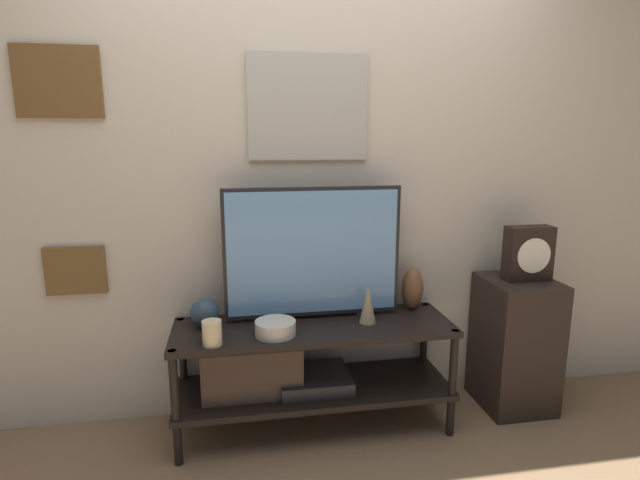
% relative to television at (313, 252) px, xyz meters
% --- Properties ---
extents(ground_plane, '(12.00, 12.00, 0.00)m').
position_rel_television_xyz_m(ground_plane, '(-0.01, -0.36, -0.91)').
color(ground_plane, '#846647').
extents(wall_back, '(6.40, 0.08, 2.70)m').
position_rel_television_xyz_m(wall_back, '(-0.02, 0.18, 0.45)').
color(wall_back, beige).
rests_on(wall_back, ground_plane).
extents(media_console, '(1.39, 0.45, 0.56)m').
position_rel_television_xyz_m(media_console, '(-0.13, -0.10, -0.55)').
color(media_console, black).
rests_on(media_console, ground_plane).
extents(television, '(0.90, 0.05, 0.68)m').
position_rel_television_xyz_m(television, '(0.00, 0.00, 0.00)').
color(television, black).
rests_on(television, media_console).
extents(vase_urn_stoneware, '(0.12, 0.11, 0.23)m').
position_rel_television_xyz_m(vase_urn_stoneware, '(0.55, 0.04, -0.23)').
color(vase_urn_stoneware, brown).
rests_on(vase_urn_stoneware, media_console).
extents(vase_wide_bowl, '(0.19, 0.19, 0.07)m').
position_rel_television_xyz_m(vase_wide_bowl, '(-0.21, -0.19, -0.31)').
color(vase_wide_bowl, beige).
rests_on(vase_wide_bowl, media_console).
extents(vase_round_glass, '(0.14, 0.14, 0.14)m').
position_rel_television_xyz_m(vase_round_glass, '(-0.54, -0.02, -0.28)').
color(vase_round_glass, '#2D4251').
rests_on(vase_round_glass, media_console).
extents(vase_slim_bronze, '(0.08, 0.08, 0.19)m').
position_rel_television_xyz_m(vase_slim_bronze, '(0.26, -0.11, -0.25)').
color(vase_slim_bronze, tan).
rests_on(vase_slim_bronze, media_console).
extents(candle_jar, '(0.09, 0.09, 0.11)m').
position_rel_television_xyz_m(candle_jar, '(-0.50, -0.26, -0.29)').
color(candle_jar, beige).
rests_on(candle_jar, media_console).
extents(side_table, '(0.36, 0.39, 0.73)m').
position_rel_television_xyz_m(side_table, '(1.12, -0.07, -0.54)').
color(side_table, black).
rests_on(side_table, ground_plane).
extents(mantel_clock, '(0.25, 0.11, 0.29)m').
position_rel_television_xyz_m(mantel_clock, '(1.14, -0.08, -0.04)').
color(mantel_clock, black).
rests_on(mantel_clock, side_table).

